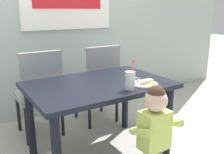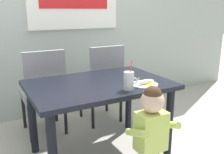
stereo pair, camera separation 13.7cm
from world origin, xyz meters
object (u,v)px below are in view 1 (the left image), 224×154
(dining_chair_right, at_px, (99,80))
(milk_cup, at_px, (130,81))
(dining_table, at_px, (99,94))
(toddler_standing, at_px, (155,126))
(peeled_banana, at_px, (146,81))
(dining_chair_left, at_px, (40,89))
(snack_plate, at_px, (145,84))

(dining_chair_right, relative_size, milk_cup, 3.83)
(dining_table, distance_m, toddler_standing, 0.63)
(dining_table, bearing_deg, peeled_banana, -41.42)
(dining_chair_left, xyz_separation_m, snack_plate, (0.65, -0.92, 0.19))
(dining_chair_left, bearing_deg, milk_cup, 116.07)
(dining_table, xyz_separation_m, snack_plate, (0.31, -0.26, 0.11))
(toddler_standing, distance_m, peeled_banana, 0.45)
(dining_chair_right, xyz_separation_m, snack_plate, (-0.05, -0.90, 0.19))
(milk_cup, relative_size, peeled_banana, 1.46)
(milk_cup, bearing_deg, dining_table, 111.82)
(dining_table, height_order, toddler_standing, toddler_standing)
(dining_chair_right, relative_size, snack_plate, 4.17)
(dining_table, distance_m, dining_chair_left, 0.74)
(peeled_banana, bearing_deg, dining_table, 138.58)
(toddler_standing, height_order, snack_plate, toddler_standing)
(dining_table, relative_size, toddler_standing, 1.48)
(dining_table, xyz_separation_m, milk_cup, (0.12, -0.30, 0.17))
(dining_chair_left, distance_m, snack_plate, 1.14)
(dining_chair_left, relative_size, snack_plate, 4.17)
(toddler_standing, bearing_deg, milk_cup, 90.47)
(milk_cup, bearing_deg, peeled_banana, 8.09)
(dining_chair_left, bearing_deg, snack_plate, 125.55)
(dining_chair_left, relative_size, dining_chair_right, 1.00)
(dining_chair_left, distance_m, dining_chair_right, 0.70)
(snack_plate, xyz_separation_m, peeled_banana, (0.00, -0.01, 0.03))
(milk_cup, distance_m, snack_plate, 0.20)
(dining_chair_left, relative_size, milk_cup, 3.83)
(dining_chair_left, distance_m, toddler_standing, 1.35)
(snack_plate, height_order, peeled_banana, peeled_banana)
(milk_cup, bearing_deg, toddler_standing, -89.53)
(toddler_standing, bearing_deg, peeled_banana, 60.63)
(toddler_standing, relative_size, snack_plate, 3.64)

